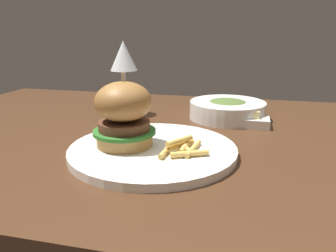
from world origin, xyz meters
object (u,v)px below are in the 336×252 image
Objects in this scene: main_plate at (153,150)px; wine_glass at (124,59)px; soup_bowl at (227,109)px; burger_sandwich at (124,114)px; butter_dish at (253,121)px.

main_plate is 1.59× the size of wine_glass.
wine_glass is 1.01× the size of soup_bowl.
wine_glass reaches higher than burger_sandwich.
butter_dish is (0.17, 0.22, 0.00)m from main_plate.
soup_bowl is at bearing 136.98° from butter_dish.
wine_glass reaches higher than butter_dish.
main_plate is 0.30m from soup_bowl.
wine_glass is at bearing 119.86° from main_plate.
butter_dish is at bearing -7.15° from wine_glass.
soup_bowl is at bearing 67.95° from main_plate.
main_plate is 1.60× the size of soup_bowl.
main_plate is 0.32m from wine_glass.
burger_sandwich is 0.70× the size of soup_bowl.
burger_sandwich reaches higher than main_plate.
wine_glass is 0.28m from soup_bowl.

